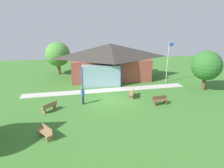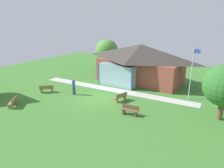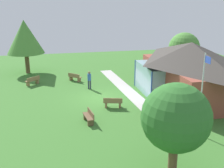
{
  "view_description": "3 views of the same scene",
  "coord_description": "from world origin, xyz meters",
  "px_view_note": "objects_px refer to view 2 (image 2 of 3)",
  "views": [
    {
      "loc": [
        -2.34,
        -18.71,
        8.07
      ],
      "look_at": [
        0.34,
        1.05,
        1.38
      ],
      "focal_mm": 32.15,
      "sensor_mm": 36.0,
      "label": 1
    },
    {
      "loc": [
        12.26,
        -16.09,
        7.92
      ],
      "look_at": [
        0.24,
        2.31,
        0.93
      ],
      "focal_mm": 33.63,
      "sensor_mm": 36.0,
      "label": 2
    },
    {
      "loc": [
        21.82,
        -3.79,
        8.11
      ],
      "look_at": [
        0.02,
        1.01,
        1.22
      ],
      "focal_mm": 43.25,
      "sensor_mm": 36.0,
      "label": 3
    }
  ],
  "objects_px": {
    "pavilion": "(139,63)",
    "tree_behind_pavilion_left": "(107,51)",
    "visitor_strolling_lawn": "(74,85)",
    "bench_rear_near_path": "(120,97)",
    "flagpole": "(192,71)",
    "bench_front_left": "(13,102)",
    "bench_mid_left": "(47,89)",
    "bench_mid_right": "(130,110)"
  },
  "relations": [
    {
      "from": "bench_mid_right",
      "to": "bench_front_left",
      "type": "bearing_deg",
      "value": 15.69
    },
    {
      "from": "pavilion",
      "to": "bench_front_left",
      "type": "xyz_separation_m",
      "value": [
        -6.25,
        -13.59,
        -2.08
      ]
    },
    {
      "from": "pavilion",
      "to": "visitor_strolling_lawn",
      "type": "relative_size",
      "value": 6.43
    },
    {
      "from": "pavilion",
      "to": "bench_rear_near_path",
      "type": "relative_size",
      "value": 7.16
    },
    {
      "from": "bench_front_left",
      "to": "bench_mid_right",
      "type": "bearing_deg",
      "value": -104.8
    },
    {
      "from": "bench_rear_near_path",
      "to": "bench_mid_right",
      "type": "distance_m",
      "value": 3.18
    },
    {
      "from": "flagpole",
      "to": "bench_front_left",
      "type": "distance_m",
      "value": 17.3
    },
    {
      "from": "visitor_strolling_lawn",
      "to": "bench_front_left",
      "type": "bearing_deg",
      "value": 176.06
    },
    {
      "from": "bench_rear_near_path",
      "to": "visitor_strolling_lawn",
      "type": "xyz_separation_m",
      "value": [
        -5.11,
        -1.16,
        0.62
      ]
    },
    {
      "from": "bench_rear_near_path",
      "to": "bench_mid_right",
      "type": "relative_size",
      "value": 1.01
    },
    {
      "from": "bench_mid_left",
      "to": "visitor_strolling_lawn",
      "type": "height_order",
      "value": "visitor_strolling_lawn"
    },
    {
      "from": "tree_behind_pavilion_left",
      "to": "bench_front_left",
      "type": "bearing_deg",
      "value": -86.83
    },
    {
      "from": "pavilion",
      "to": "bench_mid_left",
      "type": "relative_size",
      "value": 8.14
    },
    {
      "from": "flagpole",
      "to": "bench_mid_left",
      "type": "height_order",
      "value": "flagpole"
    },
    {
      "from": "pavilion",
      "to": "bench_mid_left",
      "type": "xyz_separation_m",
      "value": [
        -6.65,
        -9.34,
        -2.08
      ]
    },
    {
      "from": "bench_front_left",
      "to": "tree_behind_pavilion_left",
      "type": "xyz_separation_m",
      "value": [
        -0.93,
        16.81,
        2.56
      ]
    },
    {
      "from": "flagpole",
      "to": "bench_front_left",
      "type": "height_order",
      "value": "flagpole"
    },
    {
      "from": "pavilion",
      "to": "bench_rear_near_path",
      "type": "bearing_deg",
      "value": -78.3
    },
    {
      "from": "pavilion",
      "to": "tree_behind_pavilion_left",
      "type": "xyz_separation_m",
      "value": [
        -7.18,
        3.22,
        0.48
      ]
    },
    {
      "from": "bench_mid_right",
      "to": "pavilion",
      "type": "bearing_deg",
      "value": -75.86
    },
    {
      "from": "flagpole",
      "to": "bench_rear_near_path",
      "type": "distance_m",
      "value": 7.43
    },
    {
      "from": "bench_mid_left",
      "to": "bench_rear_near_path",
      "type": "bearing_deg",
      "value": -29.32
    },
    {
      "from": "pavilion",
      "to": "bench_mid_right",
      "type": "height_order",
      "value": "pavilion"
    },
    {
      "from": "bench_rear_near_path",
      "to": "bench_mid_left",
      "type": "height_order",
      "value": "same"
    },
    {
      "from": "visitor_strolling_lawn",
      "to": "tree_behind_pavilion_left",
      "type": "bearing_deg",
      "value": 38.86
    },
    {
      "from": "bench_front_left",
      "to": "bench_rear_near_path",
      "type": "xyz_separation_m",
      "value": [
        7.7,
        6.56,
        0.0
      ]
    },
    {
      "from": "flagpole",
      "to": "bench_mid_left",
      "type": "bearing_deg",
      "value": -154.21
    },
    {
      "from": "bench_front_left",
      "to": "bench_mid_right",
      "type": "height_order",
      "value": "same"
    },
    {
      "from": "tree_behind_pavilion_left",
      "to": "bench_rear_near_path",
      "type": "bearing_deg",
      "value": -49.88
    },
    {
      "from": "pavilion",
      "to": "bench_mid_left",
      "type": "distance_m",
      "value": 11.65
    },
    {
      "from": "bench_rear_near_path",
      "to": "bench_mid_right",
      "type": "height_order",
      "value": "same"
    },
    {
      "from": "flagpole",
      "to": "visitor_strolling_lawn",
      "type": "distance_m",
      "value": 12.11
    },
    {
      "from": "flagpole",
      "to": "bench_front_left",
      "type": "xyz_separation_m",
      "value": [
        -13.24,
        -10.84,
        -2.5
      ]
    },
    {
      "from": "bench_rear_near_path",
      "to": "bench_mid_left",
      "type": "relative_size",
      "value": 1.14
    },
    {
      "from": "pavilion",
      "to": "visitor_strolling_lawn",
      "type": "height_order",
      "value": "pavilion"
    },
    {
      "from": "tree_behind_pavilion_left",
      "to": "bench_mid_right",
      "type": "bearing_deg",
      "value": -48.81
    },
    {
      "from": "pavilion",
      "to": "flagpole",
      "type": "bearing_deg",
      "value": -21.43
    },
    {
      "from": "pavilion",
      "to": "bench_mid_right",
      "type": "xyz_separation_m",
      "value": [
        3.73,
        -9.24,
        -2.08
      ]
    },
    {
      "from": "pavilion",
      "to": "flagpole",
      "type": "relative_size",
      "value": 2.14
    },
    {
      "from": "visitor_strolling_lawn",
      "to": "tree_behind_pavilion_left",
      "type": "height_order",
      "value": "tree_behind_pavilion_left"
    },
    {
      "from": "bench_mid_left",
      "to": "visitor_strolling_lawn",
      "type": "xyz_separation_m",
      "value": [
        2.99,
        1.15,
        0.62
      ]
    },
    {
      "from": "bench_front_left",
      "to": "bench_rear_near_path",
      "type": "bearing_deg",
      "value": -87.9
    }
  ]
}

